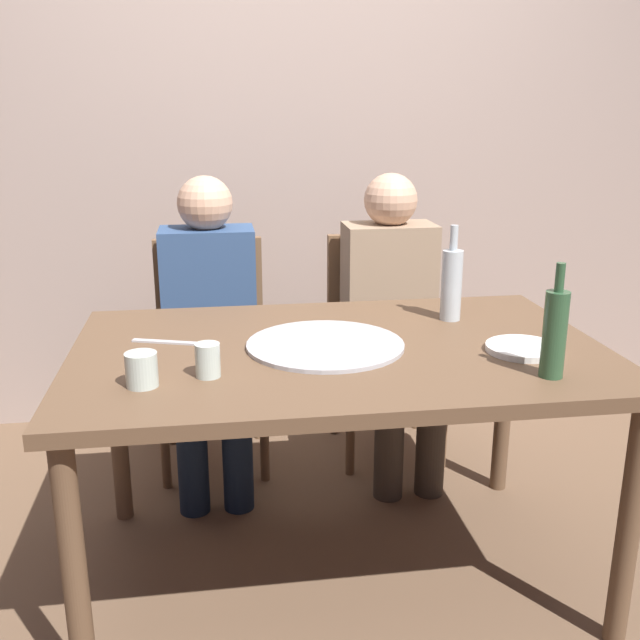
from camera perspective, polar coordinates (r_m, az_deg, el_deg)
ground_plane at (r=2.44m, az=1.37°, el=-19.08°), size 8.00×8.00×0.00m
back_wall at (r=3.33m, az=-2.58°, el=14.49°), size 6.00×0.10×2.60m
dining_table at (r=2.11m, az=1.50°, el=-4.01°), size 1.53×0.97×0.75m
pizza_tray at (r=2.08m, az=0.40°, el=-1.93°), size 0.46×0.46×0.01m
wine_bottle at (r=2.35m, az=10.34°, el=2.88°), size 0.07×0.07×0.31m
beer_bottle at (r=1.91m, az=18.03°, el=-0.92°), size 0.06×0.06×0.30m
tumbler_near at (r=1.87m, az=-8.85°, el=-3.15°), size 0.06×0.06×0.09m
tumbler_far at (r=1.83m, az=-13.90°, el=-3.82°), size 0.08×0.08×0.09m
plate_stack at (r=2.12m, az=15.72°, el=-2.17°), size 0.21×0.21×0.02m
table_knife at (r=2.16m, az=-11.88°, el=-1.72°), size 0.22×0.09×0.01m
chair_left at (r=2.97m, az=-8.59°, el=-1.37°), size 0.44×0.44×0.90m
chair_right at (r=3.05m, az=5.04°, el=-0.77°), size 0.44×0.44×0.90m
guest_in_sweater at (r=2.79m, az=-8.69°, el=0.19°), size 0.36×0.56×1.17m
guest_in_beanie at (r=2.88m, az=5.80°, el=0.78°), size 0.36×0.56×1.17m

